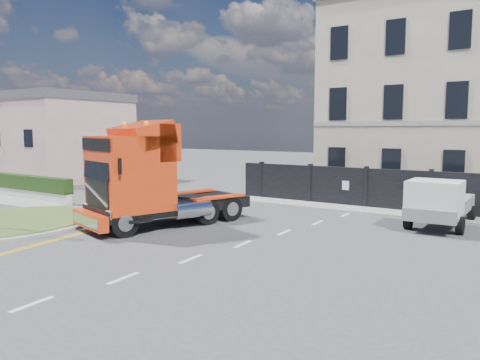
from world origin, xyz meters
The scene contains 11 objects.
ground centered at (0.00, 0.00, 0.00)m, with size 120.00×120.00×0.00m, color #424244.
traffic_island centered at (-7.00, -3.00, 0.08)m, with size 6.80×6.80×0.17m.
hedge_wall centered at (-13.00, 1.50, 0.74)m, with size 8.00×0.55×1.35m.
pavement_side centered at (-13.00, 0.40, 0.05)m, with size 8.50×1.80×0.10m, color gray.
seaside_bldg_pink centered at (-20.00, 9.00, 3.00)m, with size 8.00×8.00×6.00m, color #BE9495.
seaside_bldg_cream centered at (-28.00, 11.00, 2.50)m, with size 9.00×8.00×5.00m, color beige.
hoarding_fence centered at (6.55, 9.00, 1.00)m, with size 18.80×0.25×2.00m.
georgian_building centered at (6.00, 16.50, 5.77)m, with size 12.30×10.30×12.80m.
pavement_far centered at (6.00, 8.10, 0.06)m, with size 20.00×1.60×0.12m, color gray.
truck centered at (-1.81, -0.20, 1.84)m, with size 4.43×7.28×4.10m.
flatbed_pickup centered at (7.91, 5.85, 1.06)m, with size 2.11×4.71×1.96m.
Camera 1 is at (11.52, -13.37, 3.87)m, focal length 35.00 mm.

